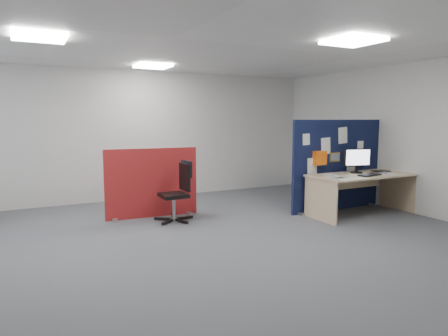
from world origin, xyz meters
name	(u,v)px	position (x,y,z in m)	size (l,w,h in m)	color
floor	(177,248)	(0.00, 0.00, 0.00)	(9.00, 9.00, 0.00)	#4D4F54
ceiling	(174,38)	(0.00, 0.00, 2.70)	(9.00, 7.00, 0.02)	white
wall_back	(116,136)	(0.00, 3.50, 1.35)	(9.00, 0.02, 2.70)	silver
wall_front	(416,191)	(0.00, -3.50, 1.35)	(9.00, 0.02, 2.70)	silver
wall_right	(412,139)	(4.50, 0.00, 1.35)	(0.02, 7.00, 2.70)	silver
ceiling_lights	(180,51)	(0.33, 0.67, 2.67)	(4.10, 4.10, 0.04)	white
navy_divider	(337,165)	(3.47, 0.78, 0.84)	(2.04, 0.30, 1.68)	black
main_desk	(360,183)	(3.58, 0.30, 0.57)	(1.93, 0.86, 0.73)	tan
monitor_main	(357,160)	(3.60, 0.42, 0.97)	(0.50, 0.21, 0.44)	black
keyboard	(370,175)	(3.57, 0.08, 0.74)	(0.45, 0.18, 0.03)	black
mouse	(385,173)	(3.97, 0.11, 0.74)	(0.10, 0.06, 0.03)	#9FA0A5
paper_tray	(381,171)	(4.16, 0.36, 0.74)	(0.28, 0.22, 0.01)	black
red_divider	(152,184)	(0.22, 1.81, 0.59)	(1.60, 0.30, 1.20)	maroon
office_chair	(179,188)	(0.55, 1.35, 0.56)	(0.63, 0.66, 0.99)	black
desk_papers	(351,175)	(3.31, 0.26, 0.73)	(1.36, 0.84, 0.00)	white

